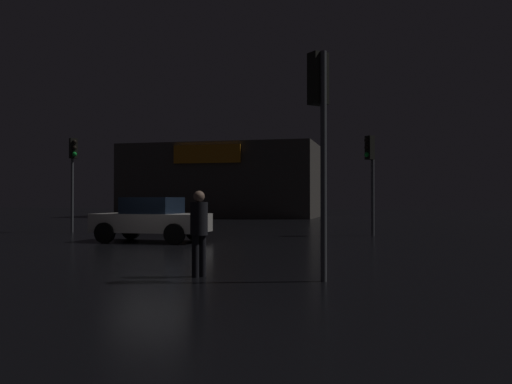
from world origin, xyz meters
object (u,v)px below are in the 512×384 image
traffic_signal_main (371,164)px  traffic_signal_cross_right (319,108)px  pedestrian (199,227)px  traffic_signal_opposite (73,162)px  store_building (221,181)px  car_near (152,219)px

traffic_signal_main → traffic_signal_cross_right: traffic_signal_cross_right is taller
traffic_signal_cross_right → pedestrian: size_ratio=2.53×
traffic_signal_opposite → store_building: bearing=88.9°
traffic_signal_main → car_near: size_ratio=1.03×
traffic_signal_main → traffic_signal_cross_right: (-0.56, -12.50, 0.27)m
traffic_signal_opposite → car_near: size_ratio=1.07×
store_building → car_near: store_building is taller
traffic_signal_opposite → car_near: (5.63, -4.02, -2.33)m
car_near → traffic_signal_cross_right: bearing=-48.1°
car_near → pedestrian: 8.88m
traffic_signal_main → car_near: bearing=-146.2°
traffic_signal_main → pedestrian: traffic_signal_main is taller
store_building → traffic_signal_main: (12.57, -19.95, -0.02)m
traffic_signal_main → traffic_signal_opposite: (-12.98, -0.91, 0.22)m
traffic_signal_opposite → traffic_signal_cross_right: bearing=-43.0°
store_building → traffic_signal_opposite: 20.86m
traffic_signal_cross_right → car_near: bearing=131.9°
traffic_signal_opposite → pedestrian: traffic_signal_opposite is taller
traffic_signal_main → traffic_signal_cross_right: size_ratio=0.96×
store_building → pedestrian: store_building is taller
car_near → pedestrian: (4.48, -7.66, 0.17)m
traffic_signal_cross_right → traffic_signal_opposite: bearing=137.0°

